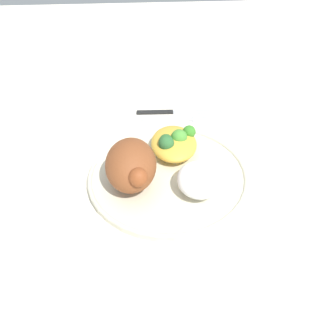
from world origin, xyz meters
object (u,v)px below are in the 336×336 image
(fork, at_px, (179,120))
(plate, at_px, (168,175))
(mac_cheese_with_broccoli, at_px, (174,142))
(rice_pile, at_px, (199,180))
(roasted_chicken, at_px, (131,165))
(knife, at_px, (172,111))

(fork, bearing_deg, plate, -11.29)
(mac_cheese_with_broccoli, distance_m, fork, 0.12)
(plate, relative_size, rice_pile, 3.43)
(plate, relative_size, mac_cheese_with_broccoli, 2.57)
(roasted_chicken, bearing_deg, knife, 159.95)
(rice_pile, distance_m, fork, 0.23)
(plate, height_order, roasted_chicken, roasted_chicken)
(mac_cheese_with_broccoli, bearing_deg, plate, -14.10)
(fork, height_order, knife, knife)
(plate, bearing_deg, fork, 168.71)
(roasted_chicken, relative_size, mac_cheese_with_broccoli, 1.08)
(plate, height_order, rice_pile, rice_pile)
(rice_pile, relative_size, fork, 0.57)
(rice_pile, distance_m, mac_cheese_with_broccoli, 0.11)
(rice_pile, relative_size, knife, 0.42)
(plate, xyz_separation_m, rice_pile, (0.04, 0.05, 0.03))
(fork, bearing_deg, roasted_chicken, -25.73)
(rice_pile, xyz_separation_m, mac_cheese_with_broccoli, (-0.11, -0.03, -0.00))
(roasted_chicken, xyz_separation_m, rice_pile, (0.02, 0.11, -0.02))
(mac_cheese_with_broccoli, bearing_deg, rice_pile, 16.65)
(plate, bearing_deg, mac_cheese_with_broccoli, 165.90)
(mac_cheese_with_broccoli, relative_size, knife, 0.57)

